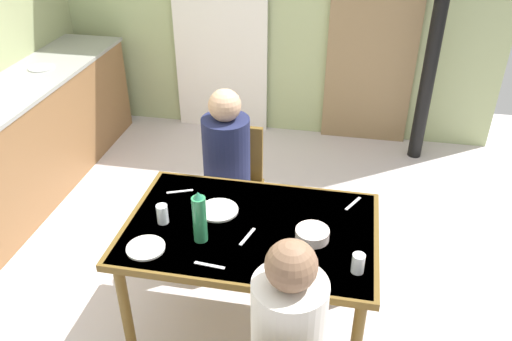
{
  "coord_description": "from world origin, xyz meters",
  "views": [
    {
      "loc": [
        0.8,
        -2.3,
        2.41
      ],
      "look_at": [
        0.36,
        -0.06,
        1.01
      ],
      "focal_mm": 36.4,
      "sensor_mm": 36.0,
      "label": 1
    }
  ],
  "objects_px": {
    "person_near_diner": "(289,327)",
    "person_far_diner": "(226,156)",
    "kitchen_counter": "(28,138)",
    "serving_bowl_center": "(312,234)",
    "chair_far_diner": "(232,182)",
    "water_bottle_green_near": "(200,218)",
    "dining_table": "(251,239)"
  },
  "relations": [
    {
      "from": "person_near_diner",
      "to": "person_far_diner",
      "type": "distance_m",
      "value": 1.41
    },
    {
      "from": "kitchen_counter",
      "to": "serving_bowl_center",
      "type": "height_order",
      "value": "kitchen_counter"
    },
    {
      "from": "serving_bowl_center",
      "to": "chair_far_diner",
      "type": "bearing_deg",
      "value": 126.74
    },
    {
      "from": "water_bottle_green_near",
      "to": "serving_bowl_center",
      "type": "bearing_deg",
      "value": 11.67
    },
    {
      "from": "person_far_diner",
      "to": "chair_far_diner",
      "type": "bearing_deg",
      "value": -90.0
    },
    {
      "from": "dining_table",
      "to": "serving_bowl_center",
      "type": "height_order",
      "value": "serving_bowl_center"
    },
    {
      "from": "dining_table",
      "to": "kitchen_counter",
      "type": "bearing_deg",
      "value": 150.39
    },
    {
      "from": "chair_far_diner",
      "to": "water_bottle_green_near",
      "type": "xyz_separation_m",
      "value": [
        0.07,
        -0.93,
        0.39
      ]
    },
    {
      "from": "kitchen_counter",
      "to": "person_near_diner",
      "type": "distance_m",
      "value": 2.99
    },
    {
      "from": "kitchen_counter",
      "to": "chair_far_diner",
      "type": "distance_m",
      "value": 1.81
    },
    {
      "from": "person_near_diner",
      "to": "dining_table",
      "type": "bearing_deg",
      "value": 114.1
    },
    {
      "from": "kitchen_counter",
      "to": "serving_bowl_center",
      "type": "bearing_deg",
      "value": -26.89
    },
    {
      "from": "person_far_diner",
      "to": "dining_table",
      "type": "bearing_deg",
      "value": 114.13
    },
    {
      "from": "dining_table",
      "to": "person_near_diner",
      "type": "relative_size",
      "value": 1.7
    },
    {
      "from": "chair_far_diner",
      "to": "water_bottle_green_near",
      "type": "relative_size",
      "value": 3.04
    },
    {
      "from": "water_bottle_green_near",
      "to": "serving_bowl_center",
      "type": "distance_m",
      "value": 0.57
    },
    {
      "from": "chair_far_diner",
      "to": "person_far_diner",
      "type": "relative_size",
      "value": 1.13
    },
    {
      "from": "dining_table",
      "to": "serving_bowl_center",
      "type": "xyz_separation_m",
      "value": [
        0.32,
        -0.04,
        0.11
      ]
    },
    {
      "from": "dining_table",
      "to": "serving_bowl_center",
      "type": "bearing_deg",
      "value": -6.62
    },
    {
      "from": "person_near_diner",
      "to": "person_far_diner",
      "type": "xyz_separation_m",
      "value": [
        -0.58,
        1.29,
        0.0
      ]
    },
    {
      "from": "person_near_diner",
      "to": "water_bottle_green_near",
      "type": "xyz_separation_m",
      "value": [
        -0.51,
        0.5,
        0.11
      ]
    },
    {
      "from": "kitchen_counter",
      "to": "dining_table",
      "type": "xyz_separation_m",
      "value": [
        2.06,
        -1.17,
        0.22
      ]
    },
    {
      "from": "kitchen_counter",
      "to": "chair_far_diner",
      "type": "xyz_separation_m",
      "value": [
        1.77,
        -0.39,
        0.05
      ]
    },
    {
      "from": "kitchen_counter",
      "to": "person_far_diner",
      "type": "height_order",
      "value": "person_far_diner"
    },
    {
      "from": "water_bottle_green_near",
      "to": "kitchen_counter",
      "type": "bearing_deg",
      "value": 144.32
    },
    {
      "from": "chair_far_diner",
      "to": "serving_bowl_center",
      "type": "bearing_deg",
      "value": 126.74
    },
    {
      "from": "person_near_diner",
      "to": "serving_bowl_center",
      "type": "distance_m",
      "value": 0.61
    },
    {
      "from": "dining_table",
      "to": "person_far_diner",
      "type": "xyz_separation_m",
      "value": [
        -0.29,
        0.65,
        0.11
      ]
    },
    {
      "from": "person_far_diner",
      "to": "serving_bowl_center",
      "type": "bearing_deg",
      "value": 131.85
    },
    {
      "from": "person_far_diner",
      "to": "water_bottle_green_near",
      "type": "distance_m",
      "value": 0.81
    },
    {
      "from": "chair_far_diner",
      "to": "serving_bowl_center",
      "type": "height_order",
      "value": "chair_far_diner"
    },
    {
      "from": "water_bottle_green_near",
      "to": "chair_far_diner",
      "type": "bearing_deg",
      "value": 94.15
    }
  ]
}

